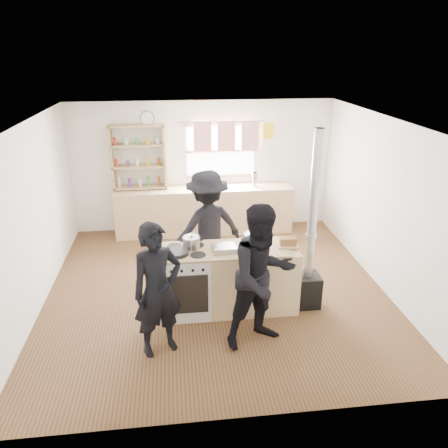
{
  "coord_description": "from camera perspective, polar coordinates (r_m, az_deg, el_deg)",
  "views": [
    {
      "loc": [
        -0.56,
        -5.74,
        3.43
      ],
      "look_at": [
        0.11,
        -0.1,
        1.1
      ],
      "focal_mm": 35.0,
      "sensor_mm": 36.0,
      "label": 1
    }
  ],
  "objects": [
    {
      "name": "skillet_greens",
      "position": [
        5.66,
        -6.13,
        -3.69
      ],
      "size": [
        0.42,
        0.42,
        0.05
      ],
      "color": "black",
      "rests_on": "cooking_island"
    },
    {
      "name": "flue_heater",
      "position": [
        6.12,
        10.99,
        -5.05
      ],
      "size": [
        0.35,
        0.35,
        2.5
      ],
      "color": "black",
      "rests_on": "ground"
    },
    {
      "name": "person_near_right",
      "position": [
        5.19,
        5.03,
        -6.91
      ],
      "size": [
        1.06,
        0.94,
        1.8
      ],
      "primitive_type": "imported",
      "rotation": [
        0.0,
        0.0,
        0.35
      ],
      "color": "black",
      "rests_on": "ground"
    },
    {
      "name": "cooking_island",
      "position": [
        6.01,
        0.87,
        -7.2
      ],
      "size": [
        1.97,
        0.64,
        0.93
      ],
      "color": "white",
      "rests_on": "ground"
    },
    {
      "name": "ground",
      "position": [
        6.71,
        -1.02,
        -8.48
      ],
      "size": [
        5.0,
        5.0,
        0.01
      ],
      "primitive_type": "cube",
      "color": "brown",
      "rests_on": "ground"
    },
    {
      "name": "person_near_left",
      "position": [
        5.12,
        -8.68,
        -8.55
      ],
      "size": [
        0.71,
        0.61,
        1.65
      ],
      "primitive_type": "imported",
      "rotation": [
        0.0,
        0.0,
        0.42
      ],
      "color": "black",
      "rests_on": "ground"
    },
    {
      "name": "shelving_unit",
      "position": [
        8.32,
        -11.12,
        8.58
      ],
      "size": [
        1.0,
        0.28,
        1.2
      ],
      "color": "tan",
      "rests_on": "back_counter"
    },
    {
      "name": "person_far",
      "position": [
        6.6,
        -2.18,
        -0.42
      ],
      "size": [
        1.29,
        1.01,
        1.76
      ],
      "primitive_type": "imported",
      "rotation": [
        0.0,
        0.0,
        3.5
      ],
      "color": "black",
      "rests_on": "ground"
    },
    {
      "name": "stockpot_stove",
      "position": [
        5.79,
        -4.27,
        -2.43
      ],
      "size": [
        0.23,
        0.23,
        0.19
      ],
      "color": "#B0B0B2",
      "rests_on": "cooking_island"
    },
    {
      "name": "roast_tray",
      "position": [
        5.72,
        0.01,
        -3.17
      ],
      "size": [
        0.33,
        0.26,
        0.07
      ],
      "color": "silver",
      "rests_on": "cooking_island"
    },
    {
      "name": "thermos",
      "position": [
        8.45,
        4.02,
        5.81
      ],
      "size": [
        0.1,
        0.1,
        0.28
      ],
      "primitive_type": "cylinder",
      "color": "silver",
      "rests_on": "back_counter"
    },
    {
      "name": "stockpot_counter",
      "position": [
        5.79,
        4.11,
        -2.2
      ],
      "size": [
        0.31,
        0.31,
        0.23
      ],
      "color": "silver",
      "rests_on": "cooking_island"
    },
    {
      "name": "back_counter",
      "position": [
        8.51,
        -2.57,
        1.8
      ],
      "size": [
        3.4,
        0.55,
        0.9
      ],
      "primitive_type": "cube",
      "color": "tan",
      "rests_on": "ground"
    },
    {
      "name": "bread_board",
      "position": [
        5.91,
        8.35,
        -2.4
      ],
      "size": [
        0.29,
        0.22,
        0.12
      ],
      "color": "tan",
      "rests_on": "cooking_island"
    }
  ]
}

